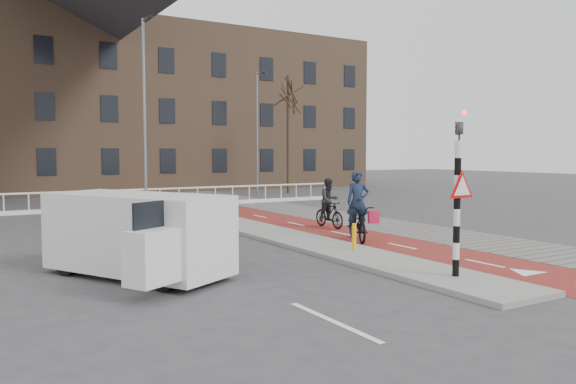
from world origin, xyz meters
TOP-DOWN VIEW (x-y plane):
  - ground at (0.00, 0.00)m, footprint 120.00×120.00m
  - bike_lane at (1.50, 10.00)m, footprint 2.50×60.00m
  - sidewalk at (4.30, 10.00)m, footprint 3.00×60.00m
  - curb_island at (-0.70, 4.00)m, footprint 1.80×16.00m
  - traffic_signal at (-0.60, -2.02)m, footprint 0.80×0.80m
  - bollard at (-0.45, 1.76)m, footprint 0.12×0.12m
  - cyclist_near at (1.00, 3.48)m, footprint 1.56×2.24m
  - cyclist_far at (1.96, 6.43)m, footprint 0.78×1.67m
  - van at (-6.30, 1.96)m, footprint 3.58×4.56m
  - railing at (-5.00, 17.00)m, footprint 28.00×0.10m
  - townhouse_row at (-3.00, 32.00)m, footprint 46.00×10.00m
  - tree_right at (9.68, 22.41)m, footprint 0.22×0.22m
  - streetlight_near at (-2.68, 13.65)m, footprint 0.12×0.12m
  - streetlight_right at (7.03, 21.88)m, footprint 0.12×0.12m

SIDE VIEW (x-z plane):
  - ground at x=0.00m, z-range 0.00..0.00m
  - bike_lane at x=1.50m, z-range 0.00..0.01m
  - sidewalk at x=4.30m, z-range 0.00..0.01m
  - curb_island at x=-0.70m, z-range 0.00..0.12m
  - railing at x=-5.00m, z-range -0.19..0.80m
  - bollard at x=-0.45m, z-range 0.12..0.83m
  - cyclist_near at x=1.00m, z-range -0.35..1.83m
  - cyclist_far at x=1.96m, z-range -0.14..1.66m
  - van at x=-6.30m, z-range 0.05..1.89m
  - traffic_signal at x=-0.60m, z-range 0.15..3.83m
  - streetlight_right at x=7.03m, z-range 0.00..7.90m
  - tree_right at x=9.68m, z-range 0.00..7.93m
  - streetlight_near at x=-2.68m, z-range 0.00..8.45m
  - townhouse_row at x=-3.00m, z-range -0.14..15.76m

